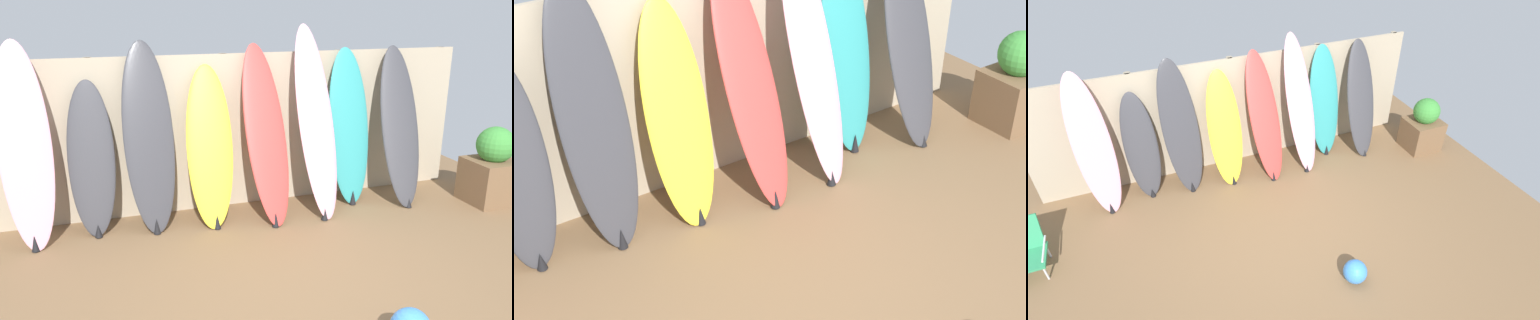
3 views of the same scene
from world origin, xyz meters
The scene contains 10 objects.
ground centered at (0.00, 0.00, 0.00)m, with size 7.68×7.68×0.00m, color brown.
fence_back centered at (0.00, 2.01, 0.90)m, with size 6.08×0.11×1.80m.
surfboard_charcoal_1 centered at (-1.49, 1.70, 0.79)m, with size 0.50×0.47×1.60m.
surfboard_charcoal_2 centered at (-0.90, 1.66, 0.98)m, with size 0.54×0.60×1.98m.
surfboard_yellow_3 centered at (-0.27, 1.62, 0.84)m, with size 0.57×0.70×1.71m.
surfboard_red_4 centered at (0.35, 1.54, 0.95)m, with size 0.52×0.86×1.93m.
surfboard_pink_5 centered at (0.93, 1.51, 1.05)m, with size 0.53×0.80×2.13m.
surfboard_teal_6 centered at (1.45, 1.71, 0.91)m, with size 0.52×0.48×1.85m.
surfboard_charcoal_7 centered at (2.05, 1.54, 0.93)m, with size 0.54×0.79×1.87m.
planter_box centered at (3.10, 1.10, 0.42)m, with size 0.58×0.53×0.94m.
Camera 2 is at (-2.36, -2.70, 3.43)m, focal length 50.00 mm.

